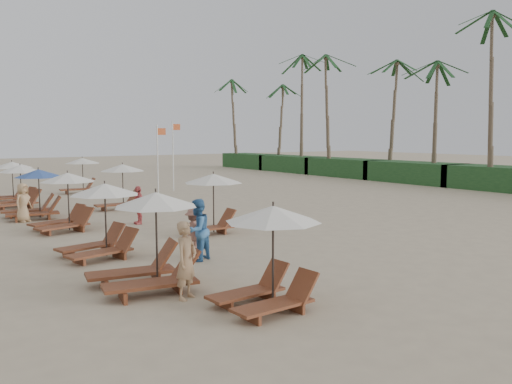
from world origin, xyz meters
TOP-DOWN VIEW (x-y plane):
  - ground at (0.00, 0.00)m, footprint 160.00×160.00m
  - shrub_hedge at (22.00, 14.50)m, footprint 3.20×53.00m
  - palm_row at (21.91, 15.40)m, footprint 7.00×52.00m
  - lounger_station_0 at (-5.09, -3.19)m, footprint 2.37×2.06m
  - lounger_station_1 at (-6.61, -0.39)m, footprint 2.65×2.35m
  - lounger_station_2 at (-6.48, 3.50)m, footprint 2.52×2.18m
  - lounger_station_3 at (-6.20, 8.68)m, footprint 2.56×2.33m
  - lounger_station_4 at (-6.48, 12.57)m, footprint 2.68×2.30m
  - lounger_station_5 at (-6.50, 16.46)m, footprint 2.71×2.53m
  - lounger_station_6 at (-6.23, 19.65)m, footprint 2.44×2.20m
  - inland_station_0 at (-1.77, 4.92)m, footprint 2.68×2.24m
  - inland_station_1 at (-2.24, 13.23)m, footprint 2.75×2.24m
  - inland_station_2 at (-1.72, 21.80)m, footprint 2.77×2.24m
  - beachgoer_near at (-6.16, -1.65)m, footprint 0.77×0.70m
  - beachgoer_mid_a at (-4.24, 1.38)m, footprint 1.10×1.02m
  - beachgoer_mid_b at (-4.05, 1.96)m, footprint 0.90×1.10m
  - beachgoer_far_a at (-3.20, 8.46)m, footprint 0.42×0.95m
  - beachgoer_far_b at (-7.02, 11.73)m, footprint 0.96×0.91m
  - flag_pole_near at (1.50, 16.90)m, footprint 0.59×0.08m
  - flag_pole_far at (3.83, 19.69)m, footprint 0.60×0.08m

SIDE VIEW (x-z plane):
  - ground at x=0.00m, z-range 0.00..0.00m
  - beachgoer_mid_b at x=-4.05m, z-range 0.00..1.48m
  - beachgoer_far_a at x=-3.20m, z-range 0.00..1.59m
  - shrub_hedge at x=22.00m, z-range 0.00..1.60m
  - beachgoer_far_b at x=-7.02m, z-range 0.00..1.66m
  - beachgoer_near at x=-6.16m, z-range 0.00..1.76m
  - beachgoer_mid_a at x=-4.24m, z-range 0.00..1.83m
  - lounger_station_4 at x=-6.48m, z-range -0.13..2.04m
  - lounger_station_1 at x=-6.61m, z-range -0.17..2.14m
  - lounger_station_5 at x=-6.50m, z-range -0.10..2.08m
  - lounger_station_3 at x=-6.20m, z-range -0.07..2.16m
  - lounger_station_2 at x=-6.48m, z-range -0.06..2.16m
  - lounger_station_0 at x=-5.09m, z-range 0.01..2.20m
  - lounger_station_6 at x=-6.23m, z-range 0.06..2.28m
  - inland_station_2 at x=-1.72m, z-range 0.21..2.44m
  - inland_station_1 at x=-2.24m, z-range 0.22..2.44m
  - inland_station_0 at x=-1.77m, z-range 0.26..2.49m
  - flag_pole_near at x=1.50m, z-range 0.24..4.53m
  - flag_pole_far at x=3.83m, z-range 0.25..4.86m
  - palm_row at x=21.91m, z-range 3.76..16.06m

